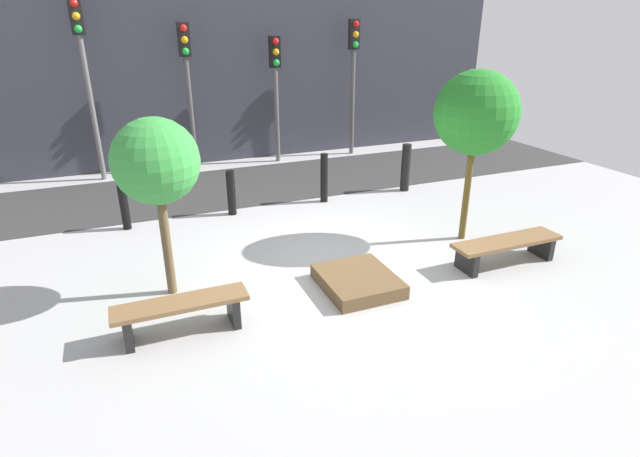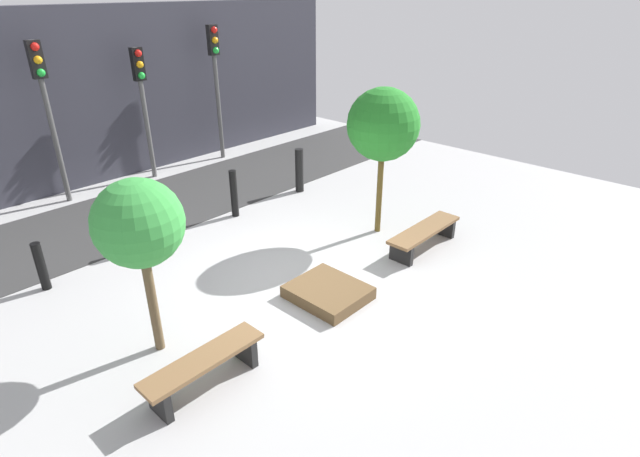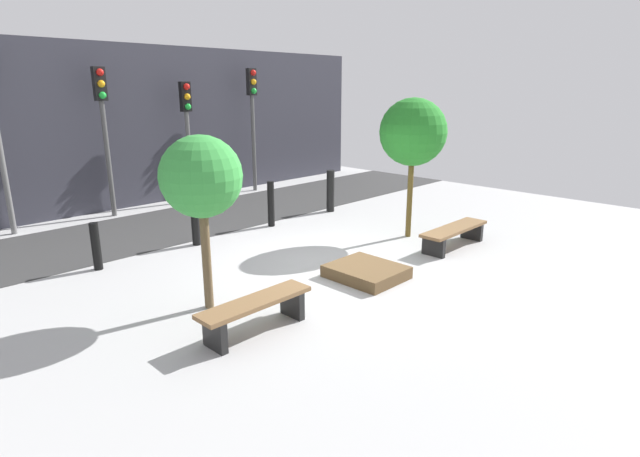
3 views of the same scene
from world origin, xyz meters
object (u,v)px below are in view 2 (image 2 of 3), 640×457
at_px(bollard_center, 234,194).
at_px(traffic_light_east, 216,69).
at_px(tree_behind_left_bench, 139,225).
at_px(bollard_far_left, 41,266).
at_px(bench_left, 204,366).
at_px(traffic_light_mid_west, 45,94).
at_px(traffic_light_mid_east, 142,90).
at_px(bollard_left, 151,226).
at_px(tree_behind_right_bench, 383,125).
at_px(bench_right, 424,234).
at_px(planter_bed, 328,292).
at_px(bollard_right, 299,170).

xyz_separation_m(bollard_center, traffic_light_east, (2.39, 3.59, 2.01)).
distance_m(tree_behind_left_bench, bollard_far_left, 3.19).
distance_m(bench_left, bollard_far_left, 3.91).
xyz_separation_m(bollard_far_left, traffic_light_mid_west, (1.90, 3.59, 2.06)).
bearing_deg(bench_left, traffic_light_mid_east, 63.92).
relative_size(bollard_left, bollard_center, 0.86).
height_order(traffic_light_mid_east, traffic_light_east, traffic_light_east).
bearing_deg(bollard_center, tree_behind_right_bench, -61.00).
bearing_deg(bollard_left, traffic_light_mid_east, 59.14).
distance_m(traffic_light_mid_east, traffic_light_east, 2.28).
bearing_deg(bench_left, tree_behind_left_bench, 90.16).
bearing_deg(bench_right, traffic_light_mid_west, 116.08).
height_order(planter_bed, traffic_light_mid_west, traffic_light_mid_west).
height_order(traffic_light_mid_west, traffic_light_east, traffic_light_east).
height_order(bench_left, tree_behind_left_bench, tree_behind_left_bench).
distance_m(planter_bed, bollard_center, 3.84).
bearing_deg(planter_bed, bollard_left, 105.35).
distance_m(bollard_far_left, bollard_right, 6.06).
distance_m(tree_behind_left_bench, traffic_light_mid_west, 6.54).
distance_m(traffic_light_mid_west, traffic_light_east, 4.54).
bearing_deg(traffic_light_mid_west, bollard_right, -40.75).
distance_m(bollard_center, traffic_light_mid_east, 4.00).
height_order(bollard_left, traffic_light_east, traffic_light_east).
bearing_deg(bench_right, bollard_right, 82.75).
bearing_deg(tree_behind_right_bench, traffic_light_mid_west, 120.06).
height_order(bench_right, planter_bed, bench_right).
relative_size(tree_behind_left_bench, bollard_far_left, 2.95).
xyz_separation_m(bollard_far_left, bollard_center, (4.04, 0.00, 0.10)).
relative_size(bollard_far_left, traffic_light_mid_east, 0.26).
height_order(tree_behind_left_bench, bollard_center, tree_behind_left_bench).
xyz_separation_m(traffic_light_mid_west, traffic_light_east, (4.54, 0.00, 0.05)).
distance_m(tree_behind_right_bench, bollard_right, 3.29).
bearing_deg(traffic_light_mid_west, bollard_left, -88.03).
bearing_deg(planter_bed, traffic_light_mid_west, 98.86).
distance_m(bollard_left, bollard_center, 2.02).
distance_m(bollard_right, traffic_light_mid_west, 5.84).
xyz_separation_m(planter_bed, traffic_light_mid_east, (1.13, 7.27, 2.18)).
distance_m(tree_behind_right_bench, traffic_light_mid_east, 6.52).
bearing_deg(traffic_light_east, traffic_light_mid_east, -179.98).
bearing_deg(traffic_light_mid_east, tree_behind_right_bench, -77.46).
bearing_deg(traffic_light_east, bench_right, -96.51).
height_order(tree_behind_left_bench, tree_behind_right_bench, tree_behind_right_bench).
xyz_separation_m(bench_left, traffic_light_mid_west, (1.41, 7.47, 2.17)).
xyz_separation_m(bollard_far_left, traffic_light_mid_east, (4.17, 3.59, 1.85)).
height_order(bench_left, planter_bed, bench_left).
bearing_deg(traffic_light_east, tree_behind_left_bench, -133.08).
bearing_deg(tree_behind_left_bench, traffic_light_east, 46.92).
height_order(tree_behind_left_bench, bollard_right, tree_behind_left_bench).
relative_size(bench_left, bollard_left, 1.82).
bearing_deg(tree_behind_right_bench, traffic_light_east, 82.37).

